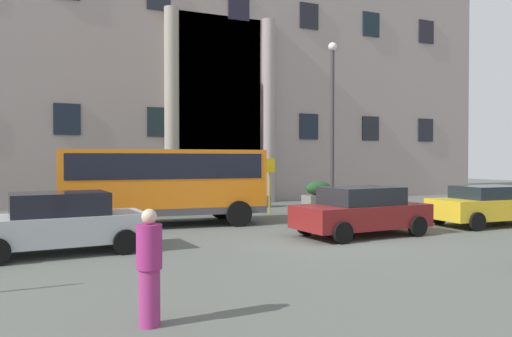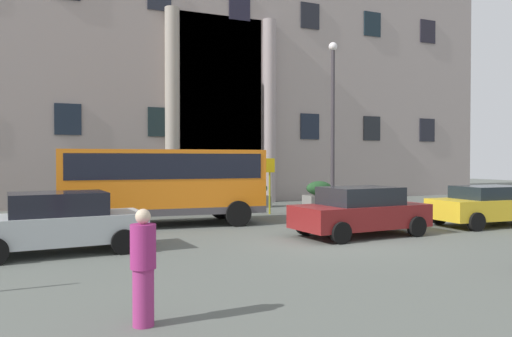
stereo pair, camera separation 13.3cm
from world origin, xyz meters
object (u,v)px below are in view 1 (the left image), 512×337
at_px(orange_minibus, 164,180).
at_px(hedge_planter_far_east, 150,195).
at_px(scooter_by_planter, 48,226).
at_px(lamppost_plaza_centre, 332,113).
at_px(hedge_planter_west, 318,193).
at_px(parked_estate_mid, 60,223).
at_px(bus_stop_sign, 270,179).
at_px(hedge_planter_east, 249,195).
at_px(parked_sedan_second, 489,205).
at_px(parked_sedan_far, 361,211).
at_px(pedestrian_child_trailing, 149,267).

height_order(orange_minibus, hedge_planter_far_east, orange_minibus).
height_order(hedge_planter_far_east, scooter_by_planter, hedge_planter_far_east).
height_order(orange_minibus, scooter_by_planter, orange_minibus).
relative_size(scooter_by_planter, lamppost_plaza_centre, 0.27).
relative_size(orange_minibus, scooter_by_planter, 3.40).
height_order(scooter_by_planter, lamppost_plaza_centre, lamppost_plaza_centre).
distance_m(hedge_planter_west, parked_estate_mid, 15.65).
bearing_deg(orange_minibus, hedge_planter_far_east, 89.04).
bearing_deg(bus_stop_sign, hedge_planter_east, 84.17).
bearing_deg(parked_sedan_second, scooter_by_planter, 173.79).
bearing_deg(bus_stop_sign, orange_minibus, -161.32).
bearing_deg(parked_estate_mid, parked_sedan_second, -6.29).
height_order(bus_stop_sign, lamppost_plaza_centre, lamppost_plaza_centre).
bearing_deg(parked_sedan_second, bus_stop_sign, 133.85).
relative_size(parked_estate_mid, parked_sedan_second, 1.00).
bearing_deg(hedge_planter_west, hedge_planter_east, -178.46).
height_order(hedge_planter_far_east, parked_sedan_far, parked_sedan_far).
xyz_separation_m(bus_stop_sign, parked_estate_mid, (-8.58, -5.83, -0.71)).
bearing_deg(hedge_planter_far_east, hedge_planter_east, -4.38).
bearing_deg(hedge_planter_far_east, parked_sedan_far, -65.91).
bearing_deg(pedestrian_child_trailing, bus_stop_sign, 97.76).
xyz_separation_m(parked_estate_mid, parked_sedan_second, (14.06, -0.62, -0.04)).
distance_m(orange_minibus, parked_estate_mid, 5.57).
bearing_deg(hedge_planter_west, lamppost_plaza_centre, -107.52).
distance_m(parked_estate_mid, parked_sedan_second, 14.07).
bearing_deg(hedge_planter_east, scooter_by_planter, -142.56).
xyz_separation_m(orange_minibus, parked_sedan_far, (4.95, -4.85, -0.85)).
bearing_deg(orange_minibus, parked_sedan_far, -39.20).
distance_m(bus_stop_sign, parked_sedan_second, 8.50).
xyz_separation_m(parked_sedan_far, pedestrian_child_trailing, (-7.65, -5.58, 0.07)).
bearing_deg(orange_minibus, scooter_by_planter, -143.67).
xyz_separation_m(bus_stop_sign, parked_sedan_second, (5.48, -6.45, -0.75)).
xyz_separation_m(bus_stop_sign, parked_sedan_far, (-0.01, -6.53, -0.72)).
xyz_separation_m(parked_estate_mid, parked_sedan_far, (8.57, -0.69, -0.01)).
distance_m(hedge_planter_west, parked_sedan_far, 10.52).
height_order(hedge_planter_west, parked_sedan_second, parked_sedan_second).
xyz_separation_m(parked_sedan_far, lamppost_plaza_centre, (3.48, 7.04, 3.74)).
bearing_deg(hedge_planter_east, hedge_planter_west, 1.54).
bearing_deg(pedestrian_child_trailing, scooter_by_planter, 138.18).
height_order(hedge_planter_west, scooter_by_planter, hedge_planter_west).
xyz_separation_m(orange_minibus, scooter_by_planter, (-3.85, -2.33, -1.15)).
bearing_deg(scooter_by_planter, hedge_planter_far_east, 53.69).
relative_size(parked_estate_mid, pedestrian_child_trailing, 2.58).
distance_m(bus_stop_sign, hedge_planter_far_east, 5.60).
distance_m(hedge_planter_west, scooter_by_planter, 14.89).
xyz_separation_m(orange_minibus, hedge_planter_west, (9.24, 4.76, -1.02)).
bearing_deg(hedge_planter_east, parked_estate_mid, -135.23).
xyz_separation_m(bus_stop_sign, hedge_planter_east, (0.30, 2.98, -0.85)).
relative_size(hedge_planter_far_east, pedestrian_child_trailing, 1.19).
relative_size(hedge_planter_east, pedestrian_child_trailing, 1.21).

